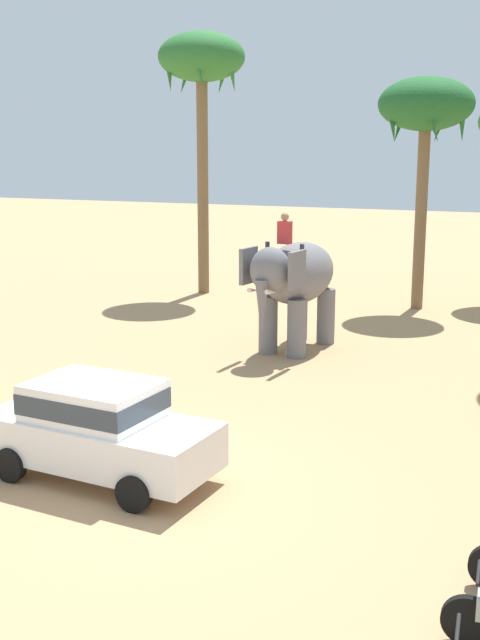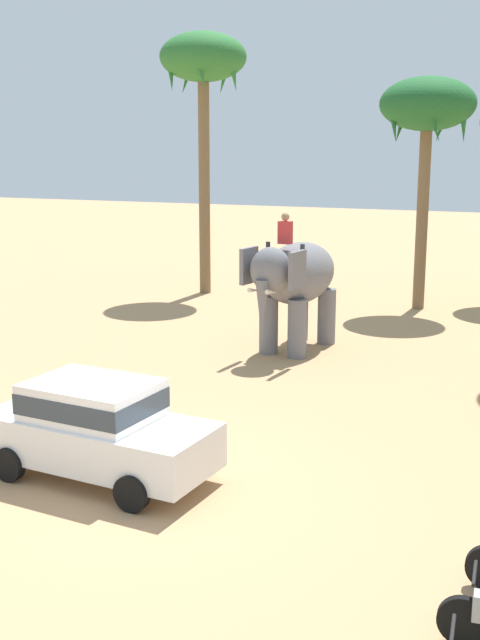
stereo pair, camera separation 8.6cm
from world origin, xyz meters
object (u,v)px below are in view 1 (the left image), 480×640
elephant_with_mahout (294,280)px  palm_tree_left_of_road (426,110)px  car_sedan_foreground (98,426)px  palm_tree_leaning_seaward (202,67)px

elephant_with_mahout → palm_tree_left_of_road: bearing=74.3°
car_sedan_foreground → palm_tree_leaning_seaward: bearing=109.7°
car_sedan_foreground → palm_tree_left_of_road: (2.20, 16.94, 5.82)m
car_sedan_foreground → palm_tree_left_of_road: size_ratio=0.54×
car_sedan_foreground → elephant_with_mahout: bearing=89.0°
palm_tree_left_of_road → car_sedan_foreground: bearing=-97.4°
elephant_with_mahout → palm_tree_leaning_seaward: 11.40m
palm_tree_left_of_road → palm_tree_leaning_seaward: size_ratio=0.81×
car_sedan_foreground → palm_tree_left_of_road: palm_tree_left_of_road is taller
palm_tree_left_of_road → palm_tree_leaning_seaward: palm_tree_leaning_seaward is taller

